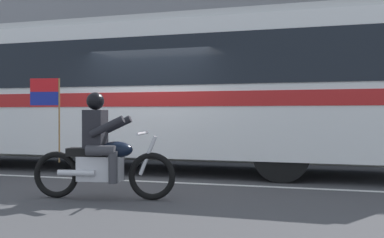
# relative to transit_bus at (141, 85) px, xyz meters

# --- Properties ---
(ground_plane) EXTENTS (60.00, 60.00, 0.00)m
(ground_plane) POSITION_rel_transit_bus_xyz_m (0.69, -1.19, -1.88)
(ground_plane) COLOR #3D3D3F
(sidewalk_curb) EXTENTS (28.00, 3.80, 0.15)m
(sidewalk_curb) POSITION_rel_transit_bus_xyz_m (0.69, 3.91, -1.81)
(sidewalk_curb) COLOR gray
(sidewalk_curb) RESTS_ON ground_plane
(lane_center_stripe) EXTENTS (26.60, 0.14, 0.01)m
(lane_center_stripe) POSITION_rel_transit_bus_xyz_m (0.69, -1.79, -1.88)
(lane_center_stripe) COLOR silver
(lane_center_stripe) RESTS_ON ground_plane
(office_building_facade) EXTENTS (28.00, 0.89, 9.87)m
(office_building_facade) POSITION_rel_transit_bus_xyz_m (0.69, 6.19, 3.06)
(office_building_facade) COLOR gray
(office_building_facade) RESTS_ON ground_plane
(transit_bus) EXTENTS (11.87, 2.84, 3.22)m
(transit_bus) POSITION_rel_transit_bus_xyz_m (0.00, 0.00, 0.00)
(transit_bus) COLOR white
(transit_bus) RESTS_ON ground_plane
(motorcycle_with_rider) EXTENTS (2.17, 0.72, 1.78)m
(motorcycle_with_rider) POSITION_rel_transit_bus_xyz_m (0.92, -3.67, -1.22)
(motorcycle_with_rider) COLOR black
(motorcycle_with_rider) RESTS_ON ground_plane
(fire_hydrant) EXTENTS (0.22, 0.30, 0.75)m
(fire_hydrant) POSITION_rel_transit_bus_xyz_m (3.80, 3.12, -1.37)
(fire_hydrant) COLOR #4C8C3F
(fire_hydrant) RESTS_ON sidewalk_curb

